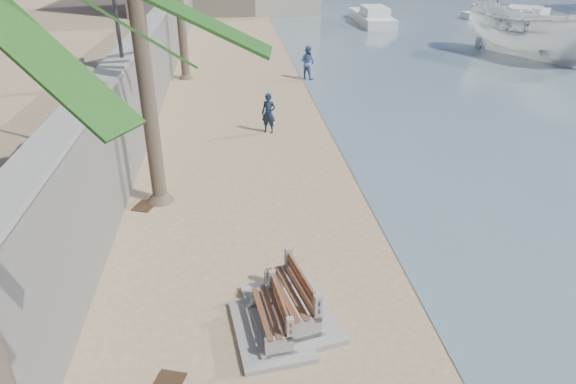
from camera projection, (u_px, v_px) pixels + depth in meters
seawall at (156, 61)px, 23.75m from camera, size 0.45×70.00×3.50m
wall_cap at (152, 20)px, 22.94m from camera, size 0.80×70.00×0.12m
bench_near at (291, 299)px, 10.36m from camera, size 2.05×2.61×0.97m
bench_far at (270, 318)px, 9.94m from camera, size 1.63×2.18×0.84m
person_a at (269, 110)px, 19.87m from camera, size 0.77×0.66×1.79m
person_b at (308, 61)px, 27.33m from camera, size 1.18×1.17×1.95m
boat_cruiser at (535, 30)px, 31.47m from camera, size 4.92×4.97×4.30m
yacht_near at (523, 20)px, 44.14m from camera, size 9.78×12.07×1.50m
yacht_far at (371, 19)px, 44.91m from camera, size 2.83×8.90×1.50m
sailboat_west at (495, 14)px, 47.59m from camera, size 6.55×2.44×9.29m
debris_c at (145, 206)px, 14.76m from camera, size 0.73×0.81×0.03m
debris_d at (170, 380)px, 9.01m from camera, size 0.58×0.52×0.03m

